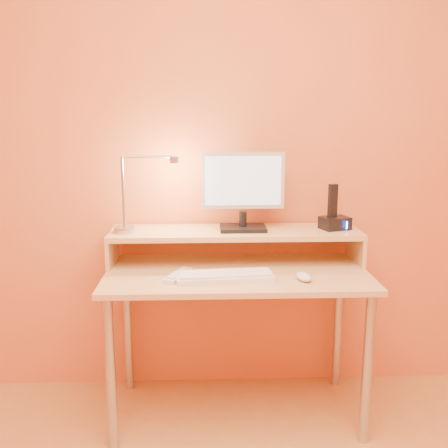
{
  "coord_description": "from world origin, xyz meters",
  "views": [
    {
      "loc": [
        -0.14,
        -1.09,
        1.43
      ],
      "look_at": [
        -0.06,
        1.13,
        0.95
      ],
      "focal_mm": 41.38,
      "sensor_mm": 36.0,
      "label": 1
    }
  ],
  "objects_px": {
    "monitor_panel": "(243,180)",
    "phone_dock": "(335,223)",
    "mouse": "(304,277)",
    "remote_control": "(178,275)",
    "lamp_base": "(125,230)",
    "keyboard": "(225,277)"
  },
  "relations": [
    {
      "from": "monitor_panel",
      "to": "phone_dock",
      "type": "distance_m",
      "value": 0.49
    },
    {
      "from": "mouse",
      "to": "remote_control",
      "type": "relative_size",
      "value": 0.52
    },
    {
      "from": "lamp_base",
      "to": "mouse",
      "type": "distance_m",
      "value": 0.86
    },
    {
      "from": "lamp_base",
      "to": "remote_control",
      "type": "relative_size",
      "value": 0.5
    },
    {
      "from": "phone_dock",
      "to": "lamp_base",
      "type": "bearing_deg",
      "value": 163.33
    },
    {
      "from": "monitor_panel",
      "to": "phone_dock",
      "type": "xyz_separation_m",
      "value": [
        0.45,
        -0.01,
        -0.21
      ]
    },
    {
      "from": "monitor_panel",
      "to": "mouse",
      "type": "distance_m",
      "value": 0.55
    },
    {
      "from": "lamp_base",
      "to": "remote_control",
      "type": "xyz_separation_m",
      "value": [
        0.26,
        -0.21,
        -0.16
      ]
    },
    {
      "from": "monitor_panel",
      "to": "keyboard",
      "type": "bearing_deg",
      "value": -110.14
    },
    {
      "from": "lamp_base",
      "to": "remote_control",
      "type": "distance_m",
      "value": 0.37
    },
    {
      "from": "keyboard",
      "to": "remote_control",
      "type": "relative_size",
      "value": 2.11
    },
    {
      "from": "mouse",
      "to": "keyboard",
      "type": "bearing_deg",
      "value": 163.41
    },
    {
      "from": "mouse",
      "to": "remote_control",
      "type": "bearing_deg",
      "value": 161.32
    },
    {
      "from": "monitor_panel",
      "to": "mouse",
      "type": "height_order",
      "value": "monitor_panel"
    },
    {
      "from": "phone_dock",
      "to": "keyboard",
      "type": "bearing_deg",
      "value": -171.87
    },
    {
      "from": "lamp_base",
      "to": "remote_control",
      "type": "bearing_deg",
      "value": -38.41
    },
    {
      "from": "phone_dock",
      "to": "mouse",
      "type": "height_order",
      "value": "phone_dock"
    },
    {
      "from": "monitor_panel",
      "to": "lamp_base",
      "type": "xyz_separation_m",
      "value": [
        -0.56,
        -0.04,
        -0.23
      ]
    },
    {
      "from": "keyboard",
      "to": "monitor_panel",
      "type": "bearing_deg",
      "value": 65.95
    },
    {
      "from": "keyboard",
      "to": "mouse",
      "type": "relative_size",
      "value": 4.08
    },
    {
      "from": "keyboard",
      "to": "mouse",
      "type": "height_order",
      "value": "mouse"
    },
    {
      "from": "remote_control",
      "to": "phone_dock",
      "type": "bearing_deg",
      "value": 40.49
    }
  ]
}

